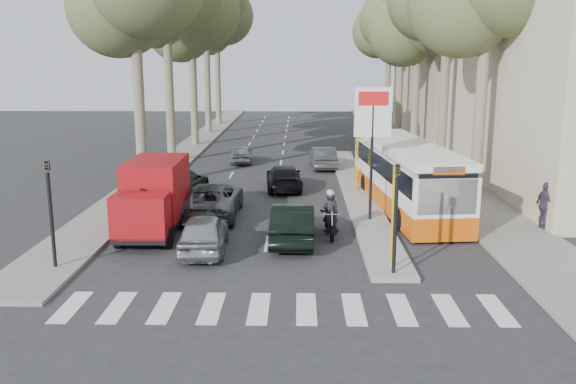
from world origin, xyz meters
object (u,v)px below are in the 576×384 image
at_px(motorcycle, 330,214).
at_px(silver_hatchback, 203,233).
at_px(city_bus, 406,174).
at_px(red_truck, 154,196).
at_px(dark_hatchback, 293,222).

bearing_deg(motorcycle, silver_hatchback, -156.23).
bearing_deg(city_bus, motorcycle, -134.99).
xyz_separation_m(silver_hatchback, city_bus, (8.21, 6.62, 0.90)).
bearing_deg(red_truck, city_bus, 21.70).
bearing_deg(silver_hatchback, city_bus, -143.96).
height_order(dark_hatchback, city_bus, city_bus).
bearing_deg(red_truck, dark_hatchback, -11.45).
distance_m(silver_hatchback, motorcycle, 5.08).
relative_size(silver_hatchback, motorcycle, 1.86).
distance_m(silver_hatchback, dark_hatchback, 3.41).
bearing_deg(motorcycle, city_bus, 48.48).
height_order(red_truck, city_bus, city_bus).
bearing_deg(city_bus, red_truck, -162.98).
height_order(silver_hatchback, city_bus, city_bus).
relative_size(red_truck, motorcycle, 2.48).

